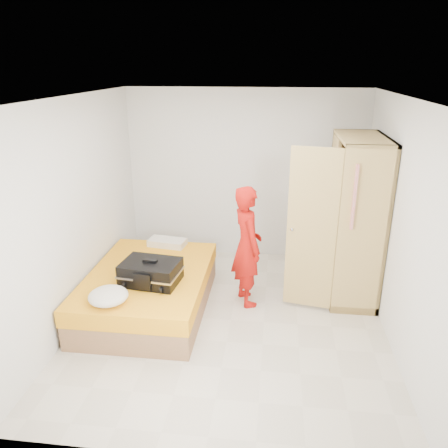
# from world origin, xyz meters

# --- Properties ---
(room) EXTENTS (4.00, 4.02, 2.60)m
(room) POSITION_xyz_m (0.00, 0.00, 1.30)
(room) COLOR beige
(room) RESTS_ON ground
(bed) EXTENTS (1.42, 2.02, 0.50)m
(bed) POSITION_xyz_m (-1.05, 0.16, 0.25)
(bed) COLOR #9D6947
(bed) RESTS_ON ground
(wardrobe) EXTENTS (1.16, 1.20, 2.10)m
(wardrobe) POSITION_xyz_m (1.45, 0.86, 1.00)
(wardrobe) COLOR tan
(wardrobe) RESTS_ON ground
(person) EXTENTS (0.57, 0.67, 1.55)m
(person) POSITION_xyz_m (0.15, 0.48, 0.78)
(person) COLOR red
(person) RESTS_ON ground
(suitcase) EXTENTS (0.73, 0.58, 0.29)m
(suitcase) POSITION_xyz_m (-0.94, -0.09, 0.63)
(suitcase) COLOR black
(suitcase) RESTS_ON bed
(round_cushion) EXTENTS (0.43, 0.43, 0.16)m
(round_cushion) POSITION_xyz_m (-1.26, -0.60, 0.58)
(round_cushion) COLOR silver
(round_cushion) RESTS_ON bed
(pillow) EXTENTS (0.55, 0.33, 0.09)m
(pillow) POSITION_xyz_m (-1.01, 1.01, 0.55)
(pillow) COLOR silver
(pillow) RESTS_ON bed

